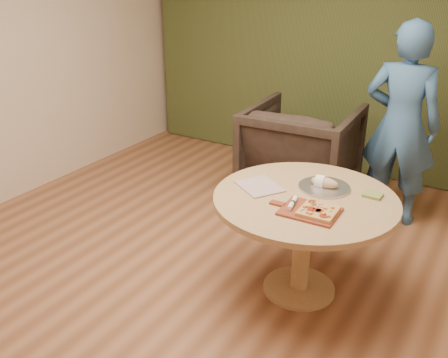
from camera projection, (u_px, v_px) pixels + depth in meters
name	position (u px, v px, depth m)	size (l,w,h in m)	color
room_shell	(192.00, 107.00, 2.95)	(5.04, 6.04, 2.84)	#965D3C
curtain	(350.00, 42.00, 5.21)	(4.80, 0.14, 2.78)	#333C1B
pedestal_table	(304.00, 215.00, 3.38)	(1.23, 1.23, 0.75)	tan
pizza_paddle	(308.00, 211.00, 3.11)	(0.45, 0.29, 0.01)	brown
flatbread_pizza	(318.00, 211.00, 3.07)	(0.23, 0.23, 0.04)	tan
cutlery_roll	(293.00, 203.00, 3.17)	(0.06, 0.20, 0.03)	white
newspaper	(260.00, 186.00, 3.46)	(0.30, 0.25, 0.01)	beige
serving_tray	(324.00, 187.00, 3.44)	(0.36, 0.36, 0.02)	silver
bread_roll	(323.00, 182.00, 3.43)	(0.19, 0.09, 0.09)	tan
green_packet	(373.00, 195.00, 3.32)	(0.12, 0.10, 0.02)	#5C6E31
armchair	(302.00, 147.00, 4.88)	(1.00, 0.94, 1.03)	black
person_standing	(401.00, 125.00, 4.29)	(0.65, 0.43, 1.78)	#376191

